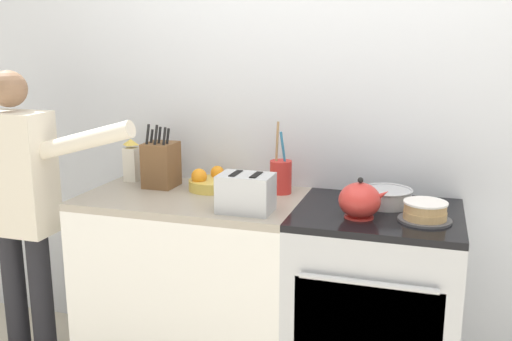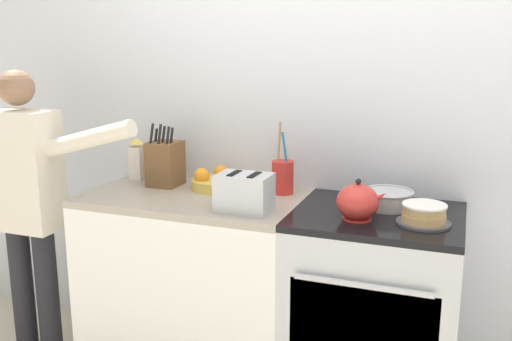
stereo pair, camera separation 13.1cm
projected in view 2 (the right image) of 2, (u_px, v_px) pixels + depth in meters
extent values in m
cube|color=silver|center=(338.00, 112.00, 2.73)|extent=(8.00, 0.04, 2.60)
cube|color=white|center=(196.00, 287.00, 2.83)|extent=(1.03, 0.62, 0.88)
cube|color=#9E9384|center=(194.00, 198.00, 2.73)|extent=(1.03, 0.62, 0.03)
cube|color=#B7BABF|center=(373.00, 315.00, 2.53)|extent=(0.71, 0.62, 0.89)
cylinder|color=#B7BABF|center=(362.00, 286.00, 2.17)|extent=(0.53, 0.02, 0.02)
cube|color=black|center=(378.00, 216.00, 2.43)|extent=(0.71, 0.62, 0.03)
cylinder|color=#4C4C51|center=(423.00, 223.00, 2.29)|extent=(0.22, 0.22, 0.01)
cylinder|color=tan|center=(424.00, 218.00, 2.28)|extent=(0.17, 0.17, 0.03)
cylinder|color=tan|center=(424.00, 210.00, 2.27)|extent=(0.17, 0.17, 0.03)
cylinder|color=white|center=(425.00, 205.00, 2.27)|extent=(0.18, 0.18, 0.01)
cylinder|color=red|center=(357.00, 218.00, 2.35)|extent=(0.12, 0.12, 0.01)
ellipsoid|color=red|center=(358.00, 202.00, 2.33)|extent=(0.17, 0.17, 0.15)
cone|color=red|center=(378.00, 198.00, 2.30)|extent=(0.09, 0.04, 0.08)
sphere|color=black|center=(358.00, 181.00, 2.31)|extent=(0.02, 0.02, 0.02)
cylinder|color=#B7BABF|center=(387.00, 200.00, 2.50)|extent=(0.22, 0.22, 0.07)
torus|color=#B7BABF|center=(388.00, 191.00, 2.49)|extent=(0.23, 0.23, 0.01)
cube|color=brown|center=(165.00, 164.00, 2.87)|extent=(0.15, 0.16, 0.22)
cylinder|color=black|center=(152.00, 133.00, 2.81)|extent=(0.01, 0.04, 0.10)
cylinder|color=black|center=(160.00, 134.00, 2.80)|extent=(0.01, 0.04, 0.10)
cylinder|color=black|center=(168.00, 135.00, 2.79)|extent=(0.01, 0.04, 0.09)
cylinder|color=black|center=(156.00, 135.00, 2.85)|extent=(0.01, 0.03, 0.07)
cylinder|color=black|center=(164.00, 134.00, 2.84)|extent=(0.01, 0.04, 0.08)
cylinder|color=black|center=(172.00, 135.00, 2.82)|extent=(0.01, 0.04, 0.08)
cylinder|color=red|center=(283.00, 177.00, 2.73)|extent=(0.10, 0.10, 0.16)
cylinder|color=teal|center=(286.00, 157.00, 2.69)|extent=(0.04, 0.06, 0.25)
cylinder|color=#A37A51|center=(279.00, 152.00, 2.71)|extent=(0.02, 0.07, 0.29)
cylinder|color=gold|center=(215.00, 184.00, 2.82)|extent=(0.23, 0.23, 0.05)
sphere|color=orange|center=(221.00, 172.00, 2.87)|extent=(0.07, 0.07, 0.07)
sphere|color=orange|center=(202.00, 176.00, 2.79)|extent=(0.08, 0.08, 0.08)
cube|color=#B7BABF|center=(244.00, 193.00, 2.44)|extent=(0.23, 0.16, 0.16)
cube|color=black|center=(234.00, 173.00, 2.43)|extent=(0.03, 0.11, 0.00)
cube|color=black|center=(254.00, 175.00, 2.40)|extent=(0.03, 0.11, 0.00)
cube|color=black|center=(218.00, 183.00, 2.47)|extent=(0.02, 0.02, 0.01)
cube|color=white|center=(138.00, 163.00, 3.00)|extent=(0.07, 0.07, 0.18)
pyramid|color=#E0BC4C|center=(137.00, 141.00, 2.98)|extent=(0.07, 0.07, 0.03)
cylinder|color=black|center=(23.00, 292.00, 2.96)|extent=(0.11, 0.11, 0.72)
cylinder|color=black|center=(48.00, 297.00, 2.91)|extent=(0.11, 0.11, 0.72)
cube|color=beige|center=(24.00, 170.00, 2.79)|extent=(0.34, 0.20, 0.59)
cylinder|color=beige|center=(87.00, 139.00, 2.62)|extent=(0.51, 0.08, 0.21)
sphere|color=#846047|center=(16.00, 88.00, 2.70)|extent=(0.17, 0.17, 0.17)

